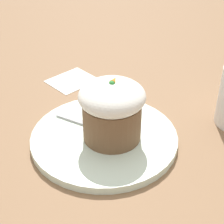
{
  "coord_description": "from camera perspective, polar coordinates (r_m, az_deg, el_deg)",
  "views": [
    {
      "loc": [
        -0.48,
        -0.15,
        0.4
      ],
      "look_at": [
        0.0,
        -0.01,
        0.06
      ],
      "focal_mm": 60.0,
      "sensor_mm": 36.0,
      "label": 1
    }
  ],
  "objects": [
    {
      "name": "dessert_plate",
      "position": [
        0.64,
        -1.2,
        -4.0
      ],
      "size": [
        0.25,
        0.25,
        0.01
      ],
      "color": "silver",
      "rests_on": "ground_plane"
    },
    {
      "name": "paper_napkin",
      "position": [
        0.82,
        -6.12,
        4.82
      ],
      "size": [
        0.12,
        0.12,
        0.0
      ],
      "color": "white",
      "rests_on": "ground_plane"
    },
    {
      "name": "ground_plane",
      "position": [
        0.64,
        -1.19,
        -4.47
      ],
      "size": [
        4.0,
        4.0,
        0.0
      ],
      "primitive_type": "plane",
      "color": "#846042"
    },
    {
      "name": "carrot_cake",
      "position": [
        0.6,
        0.0,
        0.45
      ],
      "size": [
        0.11,
        0.11,
        0.11
      ],
      "color": "brown",
      "rests_on": "dessert_plate"
    },
    {
      "name": "spoon",
      "position": [
        0.65,
        -2.55,
        -2.24
      ],
      "size": [
        0.05,
        0.12,
        0.01
      ],
      "color": "#B7B7BC",
      "rests_on": "dessert_plate"
    }
  ]
}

